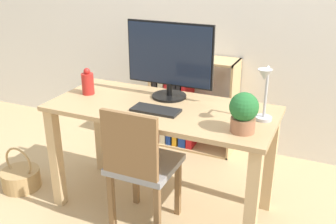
% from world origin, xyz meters
% --- Properties ---
extents(ground_plane, '(10.00, 10.00, 0.00)m').
position_xyz_m(ground_plane, '(0.00, 0.00, 0.00)').
color(ground_plane, tan).
extents(wall_back, '(8.00, 0.05, 2.60)m').
position_xyz_m(wall_back, '(0.00, 1.14, 1.30)').
color(wall_back, silver).
rests_on(wall_back, ground_plane).
extents(desk, '(1.47, 0.66, 0.76)m').
position_xyz_m(desk, '(0.00, 0.00, 0.62)').
color(desk, tan).
rests_on(desk, ground_plane).
extents(monitor, '(0.61, 0.24, 0.51)m').
position_xyz_m(monitor, '(-0.03, 0.18, 1.04)').
color(monitor, black).
rests_on(monitor, desk).
extents(keyboard, '(0.31, 0.14, 0.02)m').
position_xyz_m(keyboard, '(-0.00, -0.09, 0.77)').
color(keyboard, black).
rests_on(keyboard, desk).
extents(vase, '(0.08, 0.08, 0.19)m').
position_xyz_m(vase, '(-0.57, 0.01, 0.85)').
color(vase, '#B2231E').
rests_on(vase, desk).
extents(desk_lamp, '(0.10, 0.19, 0.34)m').
position_xyz_m(desk_lamp, '(0.64, -0.00, 0.97)').
color(desk_lamp, '#B7B7BC').
rests_on(desk_lamp, desk).
extents(potted_plant, '(0.16, 0.16, 0.23)m').
position_xyz_m(potted_plant, '(0.57, -0.16, 0.88)').
color(potted_plant, '#9E6647').
rests_on(potted_plant, desk).
extents(chair, '(0.40, 0.40, 0.86)m').
position_xyz_m(chair, '(-0.02, -0.27, 0.48)').
color(chair, gray).
rests_on(chair, ground_plane).
extents(bookshelf, '(0.76, 0.28, 0.85)m').
position_xyz_m(bookshelf, '(-0.26, 0.96, 0.37)').
color(bookshelf, tan).
rests_on(bookshelf, ground_plane).
extents(basket, '(0.29, 0.29, 0.34)m').
position_xyz_m(basket, '(-1.09, -0.23, 0.08)').
color(basket, tan).
rests_on(basket, ground_plane).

